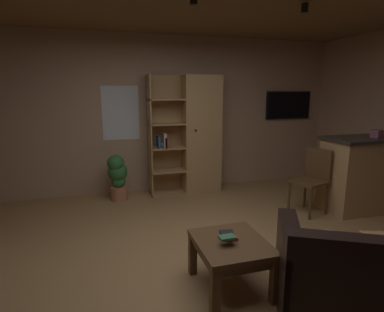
{
  "coord_description": "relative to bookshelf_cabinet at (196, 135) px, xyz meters",
  "views": [
    {
      "loc": [
        -0.92,
        -2.72,
        1.73
      ],
      "look_at": [
        0.0,
        0.4,
        1.05
      ],
      "focal_mm": 29.53,
      "sensor_mm": 36.0,
      "label": 1
    }
  ],
  "objects": [
    {
      "name": "wall_back",
      "position": [
        -0.66,
        0.27,
        0.33
      ],
      "size": [
        6.7,
        0.06,
        2.63
      ],
      "primitive_type": "cube",
      "color": "tan",
      "rests_on": "ground"
    },
    {
      "name": "window_pane_back",
      "position": [
        -1.23,
        0.24,
        0.38
      ],
      "size": [
        0.6,
        0.01,
        0.88
      ],
      "primitive_type": "cube",
      "color": "white"
    },
    {
      "name": "table_book_0",
      "position": [
        -0.53,
        -2.74,
        -0.52
      ],
      "size": [
        0.12,
        0.11,
        0.03
      ],
      "primitive_type": "cube",
      "rotation": [
        0.0,
        0.0,
        -0.11
      ],
      "color": "#B22D2D",
      "rests_on": "coffee_table"
    },
    {
      "name": "dining_chair",
      "position": [
        1.3,
        -1.43,
        -0.45
      ],
      "size": [
        0.52,
        0.52,
        0.92
      ],
      "color": "brown",
      "rests_on": "ground"
    },
    {
      "name": "coffee_table",
      "position": [
        -0.54,
        -2.78,
        -0.62
      ],
      "size": [
        0.6,
        0.69,
        0.44
      ],
      "color": "brown",
      "rests_on": "ground"
    },
    {
      "name": "kitchen_bar_counter",
      "position": [
        2.18,
        -1.55,
        -0.44
      ],
      "size": [
        1.41,
        0.64,
        1.08
      ],
      "color": "tan",
      "rests_on": "ground"
    },
    {
      "name": "track_light_spot_2",
      "position": [
        -0.67,
        -2.06,
        1.58
      ],
      "size": [
        0.07,
        0.07,
        0.09
      ],
      "primitive_type": "cylinder",
      "color": "black"
    },
    {
      "name": "track_light_spot_3",
      "position": [
        0.52,
        -2.09,
        1.58
      ],
      "size": [
        0.07,
        0.07,
        0.09
      ],
      "primitive_type": "cylinder",
      "color": "black"
    },
    {
      "name": "wall_mounted_tv",
      "position": [
        1.9,
        0.21,
        0.47
      ],
      "size": [
        0.92,
        0.06,
        0.52
      ],
      "color": "black"
    },
    {
      "name": "table_book_2",
      "position": [
        -0.6,
        -2.83,
        -0.47
      ],
      "size": [
        0.14,
        0.09,
        0.02
      ],
      "primitive_type": "cube",
      "rotation": [
        0.0,
        0.0,
        0.02
      ],
      "color": "#387247",
      "rests_on": "coffee_table"
    },
    {
      "name": "table_book_1",
      "position": [
        -0.55,
        -2.7,
        -0.49
      ],
      "size": [
        0.14,
        0.12,
        0.03
      ],
      "primitive_type": "cube",
      "rotation": [
        0.0,
        0.0,
        -0.21
      ],
      "color": "black",
      "rests_on": "coffee_table"
    },
    {
      "name": "tissue_box",
      "position": [
        2.15,
        -1.62,
        0.15
      ],
      "size": [
        0.14,
        0.14,
        0.11
      ],
      "primitive_type": "cube",
      "rotation": [
        0.0,
        0.0,
        0.23
      ],
      "color": "#995972",
      "rests_on": "kitchen_bar_counter"
    },
    {
      "name": "floor",
      "position": [
        -0.66,
        -2.39,
        -0.99
      ],
      "size": [
        6.58,
        5.26,
        0.02
      ],
      "primitive_type": "cube",
      "color": "#A37A4C",
      "rests_on": "ground"
    },
    {
      "name": "bookshelf_cabinet",
      "position": [
        0.0,
        0.0,
        0.0
      ],
      "size": [
        1.21,
        0.41,
        1.98
      ],
      "color": "tan",
      "rests_on": "ground"
    },
    {
      "name": "potted_floor_plant",
      "position": [
        -1.35,
        -0.12,
        -0.58
      ],
      "size": [
        0.31,
        0.32,
        0.74
      ],
      "color": "#B77051",
      "rests_on": "ground"
    }
  ]
}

